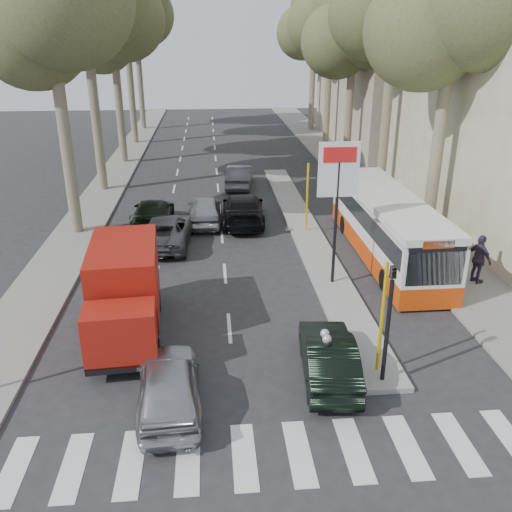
{
  "coord_description": "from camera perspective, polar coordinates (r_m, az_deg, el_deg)",
  "views": [
    {
      "loc": [
        -1.37,
        -13.89,
        9.1
      ],
      "look_at": [
        0.2,
        4.37,
        1.6
      ],
      "focal_mm": 38.0,
      "sensor_mm": 36.0,
      "label": 1
    }
  ],
  "objects": [
    {
      "name": "city_bus",
      "position": [
        24.16,
        13.63,
        3.21
      ],
      "size": [
        2.34,
        10.6,
        2.79
      ],
      "rotation": [
        0.0,
        0.0,
        0.0
      ],
      "color": "#D03F0B",
      "rests_on": "ground"
    },
    {
      "name": "tree_l_c",
      "position": [
        42.49,
        -14.78,
        22.86
      ],
      "size": [
        7.4,
        7.2,
        13.71
      ],
      "color": "#6B604C",
      "rests_on": "ground"
    },
    {
      "name": "dark_hatchback",
      "position": [
        15.73,
        7.63,
        -10.41
      ],
      "size": [
        1.73,
        4.12,
        1.32
      ],
      "primitive_type": "imported",
      "rotation": [
        0.0,
        0.0,
        3.06
      ],
      "color": "black",
      "rests_on": "ground"
    },
    {
      "name": "median_left",
      "position": [
        43.36,
        -13.81,
        9.59
      ],
      "size": [
        2.4,
        64.0,
        0.12
      ],
      "primitive_type": "cube",
      "color": "gray",
      "rests_on": "ground"
    },
    {
      "name": "queue_car_c",
      "position": [
        28.16,
        -5.43,
        4.85
      ],
      "size": [
        1.74,
        4.25,
        1.44
      ],
      "primitive_type": "imported",
      "rotation": [
        0.0,
        0.0,
        3.15
      ],
      "color": "#9EA1A6",
      "rests_on": "ground"
    },
    {
      "name": "queue_car_a",
      "position": [
        25.48,
        -9.45,
        2.68
      ],
      "size": [
        2.67,
        5.13,
        1.38
      ],
      "primitive_type": "imported",
      "rotation": [
        0.0,
        0.0,
        3.06
      ],
      "color": "#505158",
      "rests_on": "ground"
    },
    {
      "name": "red_truck",
      "position": [
        17.78,
        -13.66,
        -3.6
      ],
      "size": [
        2.45,
        5.59,
        2.91
      ],
      "rotation": [
        0.0,
        0.0,
        0.08
      ],
      "color": "black",
      "rests_on": "ground"
    },
    {
      "name": "tree_r_e",
      "position": [
        57.01,
        6.3,
        23.43
      ],
      "size": [
        7.4,
        7.2,
        14.1
      ],
      "color": "#6B604C",
      "rests_on": "ground"
    },
    {
      "name": "tree_l_d",
      "position": [
        50.49,
        -13.59,
        24.73
      ],
      "size": [
        7.4,
        7.2,
        15.66
      ],
      "color": "#6B604C",
      "rests_on": "ground"
    },
    {
      "name": "queue_car_d",
      "position": [
        35.05,
        -1.74,
        8.4
      ],
      "size": [
        2.07,
        4.48,
        1.42
      ],
      "primitive_type": "imported",
      "rotation": [
        0.0,
        0.0,
        3.01
      ],
      "color": "#4C4E54",
      "rests_on": "ground"
    },
    {
      "name": "pedestrian_near",
      "position": [
        22.56,
        22.45,
        -0.31
      ],
      "size": [
        0.9,
        1.26,
        1.94
      ],
      "primitive_type": "imported",
      "rotation": [
        0.0,
        0.0,
        1.9
      ],
      "color": "#3E2F47",
      "rests_on": "sidewalk_right"
    },
    {
      "name": "ground",
      "position": [
        16.66,
        0.61,
        -10.85
      ],
      "size": [
        120.0,
        120.0,
        0.0
      ],
      "primitive_type": "plane",
      "color": "#28282B",
      "rests_on": "ground"
    },
    {
      "name": "traffic_light_island",
      "position": [
        14.78,
        13.92,
        -5.03
      ],
      "size": [
        0.16,
        0.41,
        3.6
      ],
      "color": "black",
      "rests_on": "ground"
    },
    {
      "name": "sidewalk_right",
      "position": [
        41.15,
        9.34,
        9.28
      ],
      "size": [
        3.2,
        70.0,
        0.12
      ],
      "primitive_type": "cube",
      "color": "gray",
      "rests_on": "ground"
    },
    {
      "name": "tree_r_c",
      "position": [
        41.33,
        10.46,
        22.75
      ],
      "size": [
        7.4,
        7.2,
        13.32
      ],
      "color": "#6B604C",
      "rests_on": "ground"
    },
    {
      "name": "building_far",
      "position": [
        50.78,
        15.45,
        20.29
      ],
      "size": [
        11.0,
        20.0,
        16.0
      ],
      "primitive_type": "cube",
      "color": "#B7A88E",
      "rests_on": "ground"
    },
    {
      "name": "queue_car_e",
      "position": [
        28.03,
        -10.8,
        4.42
      ],
      "size": [
        1.98,
        4.83,
        1.4
      ],
      "primitive_type": "imported",
      "rotation": [
        0.0,
        0.0,
        3.14
      ],
      "color": "black",
      "rests_on": "ground"
    },
    {
      "name": "queue_car_b",
      "position": [
        28.14,
        -1.37,
        5.01
      ],
      "size": [
        2.36,
        5.31,
        1.51
      ],
      "primitive_type": "imported",
      "rotation": [
        0.0,
        0.0,
        3.1
      ],
      "color": "black",
      "rests_on": "ground"
    },
    {
      "name": "silver_hatchback",
      "position": [
        14.61,
        -9.18,
        -13.19
      ],
      "size": [
        1.91,
        4.18,
        1.39
      ],
      "primitive_type": "imported",
      "rotation": [
        0.0,
        0.0,
        3.21
      ],
      "color": "#A9ABB1",
      "rests_on": "ground"
    },
    {
      "name": "motorcycle",
      "position": [
        15.4,
        7.22,
        -10.75
      ],
      "size": [
        0.72,
        1.95,
        1.66
      ],
      "rotation": [
        0.0,
        0.0,
        -0.07
      ],
      "color": "black",
      "rests_on": "ground"
    },
    {
      "name": "pedestrian_far",
      "position": [
        28.12,
        13.09,
        4.92
      ],
      "size": [
        1.24,
        0.87,
        1.75
      ],
      "primitive_type": "imported",
      "rotation": [
        0.0,
        0.0,
        3.5
      ],
      "color": "#6C5D51",
      "rests_on": "sidewalk_right"
    },
    {
      "name": "tree_l_a",
      "position": [
        26.83,
        -20.77,
        23.71
      ],
      "size": [
        7.4,
        7.2,
        14.1
      ],
      "color": "#6B604C",
      "rests_on": "ground"
    },
    {
      "name": "traffic_island",
      "position": [
        26.87,
        5.27,
        2.55
      ],
      "size": [
        1.5,
        26.0,
        0.16
      ],
      "primitive_type": "cube",
      "color": "gray",
      "rests_on": "ground"
    },
    {
      "name": "billboard",
      "position": [
        20.18,
        8.55,
        6.5
      ],
      "size": [
        1.5,
        12.1,
        5.6
      ],
      "color": "yellow",
      "rests_on": "ground"
    },
    {
      "name": "tree_r_d",
      "position": [
        49.17,
        8.13,
        24.36
      ],
      "size": [
        7.4,
        7.2,
        14.88
      ],
      "color": "#6B604C",
      "rests_on": "ground"
    },
    {
      "name": "tree_r_a",
      "position": [
        26.23,
        20.49,
        23.81
      ],
      "size": [
        7.4,
        7.2,
        14.1
      ],
      "color": "#6B604C",
      "rests_on": "ground"
    },
    {
      "name": "tree_l_e",
      "position": [
        58.39,
        -12.46,
        23.39
      ],
      "size": [
        7.4,
        7.2,
        14.49
      ],
      "color": "#6B604C",
      "rests_on": "ground"
    }
  ]
}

